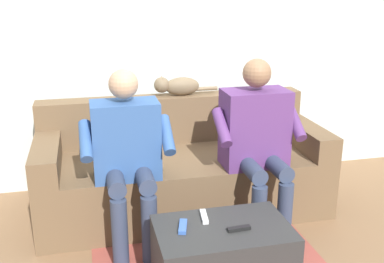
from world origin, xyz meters
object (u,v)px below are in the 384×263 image
object	(u,v)px
couch	(181,170)
person_left_seated	(257,135)
person_right_seated	(127,149)
cat_on_backrest	(177,86)
remote_blue	(183,227)
coffee_table	(222,259)
remote_black	(239,229)
remote_white	(204,216)

from	to	relation	value
couch	person_left_seated	xyz separation A→B (m)	(-0.44, 0.41, 0.37)
couch	person_right_seated	world-z (taller)	person_right_seated
cat_on_backrest	remote_blue	xyz separation A→B (m)	(0.25, 1.33, -0.48)
person_right_seated	cat_on_backrest	world-z (taller)	person_right_seated
coffee_table	cat_on_backrest	xyz separation A→B (m)	(-0.03, -1.37, 0.69)
couch	remote_blue	xyz separation A→B (m)	(0.21, 1.04, 0.11)
person_left_seated	remote_blue	xyz separation A→B (m)	(0.65, 0.63, -0.26)
coffee_table	couch	bearing A→B (deg)	-90.00
person_left_seated	remote_blue	bearing A→B (deg)	43.81
remote_blue	remote_black	world-z (taller)	same
remote_blue	remote_white	world-z (taller)	remote_blue
coffee_table	person_left_seated	size ratio (longest dim) A/B	0.62
remote_white	couch	bearing A→B (deg)	-177.07
cat_on_backrest	remote_black	bearing A→B (deg)	91.56
remote_blue	remote_black	bearing A→B (deg)	88.07
person_left_seated	person_right_seated	size ratio (longest dim) A/B	1.03
couch	remote_white	world-z (taller)	couch
person_right_seated	remote_white	size ratio (longest dim) A/B	7.78
person_left_seated	coffee_table	bearing A→B (deg)	56.51
coffee_table	remote_black	world-z (taller)	remote_black
remote_blue	remote_white	size ratio (longest dim) A/B	0.94
cat_on_backrest	remote_white	world-z (taller)	cat_on_backrest
couch	person_left_seated	size ratio (longest dim) A/B	1.78
couch	coffee_table	xyz separation A→B (m)	(0.00, 1.07, -0.10)
person_right_seated	remote_white	world-z (taller)	person_right_seated
person_right_seated	remote_blue	xyz separation A→B (m)	(-0.23, 0.62, -0.24)
coffee_table	remote_white	size ratio (longest dim) A/B	4.96
person_left_seated	remote_black	world-z (taller)	person_left_seated
coffee_table	person_right_seated	distance (m)	0.91
person_left_seated	person_right_seated	bearing A→B (deg)	0.80
coffee_table	remote_white	xyz separation A→B (m)	(0.07, -0.12, 0.21)
remote_blue	remote_white	bearing A→B (deg)	136.17
coffee_table	person_right_seated	size ratio (longest dim) A/B	0.64
cat_on_backrest	remote_white	size ratio (longest dim) A/B	3.46
person_right_seated	remote_blue	distance (m)	0.70
person_left_seated	remote_black	bearing A→B (deg)	62.77
couch	person_right_seated	xyz separation A→B (m)	(0.44, 0.42, 0.36)
remote_blue	remote_black	xyz separation A→B (m)	(-0.29, 0.09, -0.00)
coffee_table	person_left_seated	distance (m)	0.93
cat_on_backrest	couch	bearing A→B (deg)	83.75
remote_blue	remote_black	size ratio (longest dim) A/B	1.09
couch	remote_white	xyz separation A→B (m)	(0.07, 0.95, 0.11)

